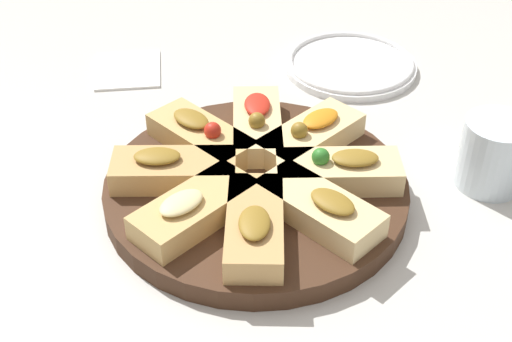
{
  "coord_description": "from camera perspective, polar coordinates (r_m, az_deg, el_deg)",
  "views": [
    {
      "loc": [
        0.62,
        0.01,
        0.51
      ],
      "look_at": [
        0.0,
        0.0,
        0.04
      ],
      "focal_mm": 50.0,
      "sensor_mm": 36.0,
      "label": 1
    }
  ],
  "objects": [
    {
      "name": "focaccia_slice_4",
      "position": [
        0.79,
        -6.69,
        0.03
      ],
      "size": [
        0.06,
        0.14,
        0.04
      ],
      "color": "tan",
      "rests_on": "serving_board"
    },
    {
      "name": "focaccia_slice_3",
      "position": [
        0.84,
        -4.41,
        2.78
      ],
      "size": [
        0.14,
        0.14,
        0.04
      ],
      "color": "tan",
      "rests_on": "serving_board"
    },
    {
      "name": "serving_board",
      "position": [
        0.8,
        0.0,
        -1.5
      ],
      "size": [
        0.34,
        0.34,
        0.02
      ],
      "primitive_type": "cylinder",
      "color": "#422819",
      "rests_on": "ground_plane"
    },
    {
      "name": "focaccia_slice_7",
      "position": [
        0.73,
        5.1,
        -2.96
      ],
      "size": [
        0.14,
        0.14,
        0.04
      ],
      "color": "#E5C689",
      "rests_on": "serving_board"
    },
    {
      "name": "water_glass",
      "position": [
        0.85,
        18.46,
        1.31
      ],
      "size": [
        0.08,
        0.08,
        0.08
      ],
      "primitive_type": "cylinder",
      "color": "silver",
      "rests_on": "ground_plane"
    },
    {
      "name": "ground_plane",
      "position": [
        0.81,
        0.0,
        -2.17
      ],
      "size": [
        3.0,
        3.0,
        0.0
      ],
      "primitive_type": "plane",
      "color": "beige"
    },
    {
      "name": "focaccia_slice_1",
      "position": [
        0.84,
        4.39,
        2.79
      ],
      "size": [
        0.14,
        0.14,
        0.04
      ],
      "color": "#E5C689",
      "rests_on": "serving_board"
    },
    {
      "name": "focaccia_slice_0",
      "position": [
        0.79,
        6.62,
        0.2
      ],
      "size": [
        0.06,
        0.14,
        0.04
      ],
      "color": "#E5C689",
      "rests_on": "serving_board"
    },
    {
      "name": "focaccia_slice_5",
      "position": [
        0.73,
        -4.98,
        -3.05
      ],
      "size": [
        0.14,
        0.13,
        0.04
      ],
      "color": "tan",
      "rests_on": "serving_board"
    },
    {
      "name": "plate_left",
      "position": [
        1.06,
        7.56,
        8.48
      ],
      "size": [
        0.19,
        0.19,
        0.02
      ],
      "color": "white",
      "rests_on": "ground_plane"
    },
    {
      "name": "focaccia_slice_2",
      "position": [
        0.85,
        -0.14,
        3.79
      ],
      "size": [
        0.14,
        0.06,
        0.04
      ],
      "color": "#E5C689",
      "rests_on": "serving_board"
    },
    {
      "name": "napkin_stack",
      "position": [
        1.06,
        -10.2,
        8.05
      ],
      "size": [
        0.12,
        0.11,
        0.01
      ],
      "primitive_type": "cube",
      "rotation": [
        0.0,
        0.0,
        0.13
      ],
      "color": "white",
      "rests_on": "ground_plane"
    },
    {
      "name": "focaccia_slice_6",
      "position": [
        0.71,
        -0.15,
        -4.4
      ],
      "size": [
        0.14,
        0.06,
        0.04
      ],
      "color": "tan",
      "rests_on": "serving_board"
    }
  ]
}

